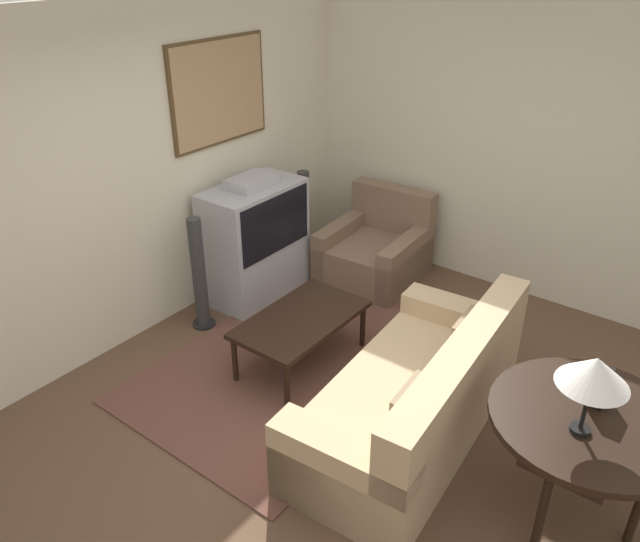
{
  "coord_description": "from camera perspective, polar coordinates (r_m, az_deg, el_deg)",
  "views": [
    {
      "loc": [
        -2.76,
        -1.9,
        3.07
      ],
      "look_at": [
        0.65,
        0.7,
        0.75
      ],
      "focal_mm": 35.0,
      "sensor_mm": 36.0,
      "label": 1
    }
  ],
  "objects": [
    {
      "name": "console_table",
      "position": [
        3.85,
        23.32,
        -12.89
      ],
      "size": [
        1.09,
        1.09,
        0.74
      ],
      "color": "black",
      "rests_on": "ground_plane"
    },
    {
      "name": "speaker_tower_left",
      "position": [
        5.43,
        -10.98,
        -0.51
      ],
      "size": [
        0.2,
        0.2,
        1.03
      ],
      "color": "black",
      "rests_on": "ground_plane"
    },
    {
      "name": "armchair",
      "position": [
        6.27,
        5.13,
        1.8
      ],
      "size": [
        1.0,
        0.94,
        0.85
      ],
      "rotation": [
        0.0,
        0.0,
        -1.5
      ],
      "color": "brown",
      "rests_on": "ground_plane"
    },
    {
      "name": "mantel_clock",
      "position": [
        3.88,
        24.24,
        -9.65
      ],
      "size": [
        0.17,
        0.1,
        0.2
      ],
      "color": "black",
      "rests_on": "console_table"
    },
    {
      "name": "coffee_table",
      "position": [
        4.9,
        -1.75,
        -4.66
      ],
      "size": [
        1.08,
        0.62,
        0.44
      ],
      "color": "black",
      "rests_on": "ground_plane"
    },
    {
      "name": "tv",
      "position": [
        5.84,
        -5.94,
        2.81
      ],
      "size": [
        0.97,
        0.54,
        1.18
      ],
      "color": "#9E9EA3",
      "rests_on": "ground_plane"
    },
    {
      "name": "couch",
      "position": [
        4.35,
        8.83,
        -11.44
      ],
      "size": [
        2.06,
        1.06,
        0.86
      ],
      "rotation": [
        0.0,
        0.0,
        3.22
      ],
      "color": "tan",
      "rests_on": "ground_plane"
    },
    {
      "name": "ground_plane",
      "position": [
        4.54,
        2.1,
        -14.08
      ],
      "size": [
        12.0,
        12.0,
        0.0
      ],
      "primitive_type": "plane",
      "color": "brown"
    },
    {
      "name": "speaker_tower_right",
      "position": [
        6.35,
        -1.51,
        4.45
      ],
      "size": [
        0.2,
        0.2,
        1.03
      ],
      "color": "black",
      "rests_on": "ground_plane"
    },
    {
      "name": "area_rug",
      "position": [
        5.11,
        -2.4,
        -8.37
      ],
      "size": [
        2.56,
        1.77,
        0.01
      ],
      "color": "brown",
      "rests_on": "ground_plane"
    },
    {
      "name": "wall_back",
      "position": [
        5.18,
        -17.23,
        7.89
      ],
      "size": [
        12.0,
        0.1,
        2.7
      ],
      "color": "beige",
      "rests_on": "ground_plane"
    },
    {
      "name": "wall_right",
      "position": [
        5.97,
        17.39,
        10.4
      ],
      "size": [
        0.06,
        12.0,
        2.7
      ],
      "color": "beige",
      "rests_on": "ground_plane"
    },
    {
      "name": "table_lamp",
      "position": [
        3.47,
        23.81,
        -8.5
      ],
      "size": [
        0.37,
        0.37,
        0.48
      ],
      "color": "black",
      "rests_on": "console_table"
    }
  ]
}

